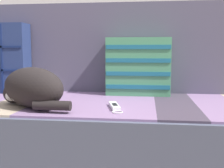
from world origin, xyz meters
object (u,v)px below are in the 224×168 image
(throw_pillow_striped, at_px, (138,66))
(game_remote_far, at_px, (115,106))
(sleeping_cat, at_px, (31,88))
(couch, at_px, (80,138))

(throw_pillow_striped, bearing_deg, game_remote_far, -102.74)
(throw_pillow_striped, xyz_separation_m, sleeping_cat, (-0.49, -0.45, -0.08))
(couch, xyz_separation_m, throw_pillow_striped, (0.31, 0.22, 0.39))
(couch, distance_m, sleeping_cat, 0.42)
(couch, height_order, game_remote_far, game_remote_far)
(couch, distance_m, game_remote_far, 0.37)
(game_remote_far, bearing_deg, couch, 137.19)
(couch, relative_size, sleeping_cat, 5.17)
(sleeping_cat, bearing_deg, couch, 51.14)
(couch, relative_size, game_remote_far, 10.39)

